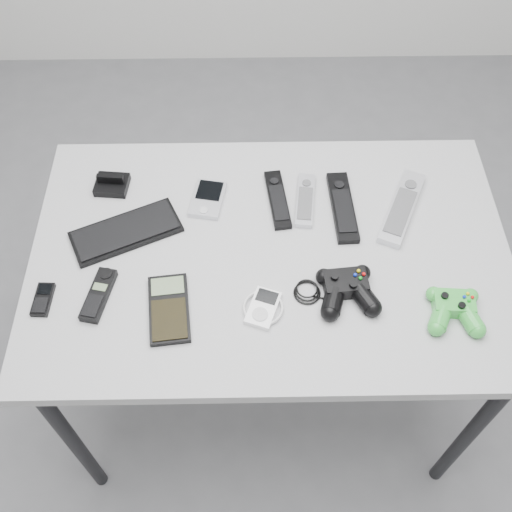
{
  "coord_description": "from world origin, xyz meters",
  "views": [
    {
      "loc": [
        -0.08,
        -0.91,
        1.95
      ],
      "look_at": [
        -0.06,
        -0.09,
        0.8
      ],
      "focal_mm": 42.0,
      "sensor_mm": 36.0,
      "label": 1
    }
  ],
  "objects_px": {
    "remote_black_b": "(343,207)",
    "mp3_player": "(263,308)",
    "controller_green": "(454,308)",
    "remote_black_a": "(278,199)",
    "pda_keyboard": "(126,231)",
    "cordless_handset": "(99,295)",
    "mobile_phone": "(43,299)",
    "pda": "(208,199)",
    "calculator": "(169,309)",
    "controller_black": "(347,288)",
    "desk": "(270,266)",
    "remote_silver_b": "(402,207)",
    "remote_silver_a": "(305,200)"
  },
  "relations": [
    {
      "from": "pda",
      "to": "remote_silver_a",
      "type": "xyz_separation_m",
      "value": [
        0.25,
        -0.01,
        -0.0
      ]
    },
    {
      "from": "pda_keyboard",
      "to": "remote_silver_b",
      "type": "height_order",
      "value": "remote_silver_b"
    },
    {
      "from": "remote_silver_b",
      "to": "mp3_player",
      "type": "xyz_separation_m",
      "value": [
        -0.36,
        -0.29,
        -0.0
      ]
    },
    {
      "from": "remote_black_a",
      "to": "remote_black_b",
      "type": "xyz_separation_m",
      "value": [
        0.16,
        -0.03,
        0.0
      ]
    },
    {
      "from": "calculator",
      "to": "mp3_player",
      "type": "bearing_deg",
      "value": -6.63
    },
    {
      "from": "remote_black_b",
      "to": "cordless_handset",
      "type": "bearing_deg",
      "value": -159.17
    },
    {
      "from": "cordless_handset",
      "to": "remote_silver_a",
      "type": "bearing_deg",
      "value": 41.94
    },
    {
      "from": "pda_keyboard",
      "to": "remote_black_b",
      "type": "distance_m",
      "value": 0.54
    },
    {
      "from": "desk",
      "to": "mobile_phone",
      "type": "distance_m",
      "value": 0.54
    },
    {
      "from": "cordless_handset",
      "to": "controller_black",
      "type": "relative_size",
      "value": 0.59
    },
    {
      "from": "remote_silver_b",
      "to": "calculator",
      "type": "distance_m",
      "value": 0.64
    },
    {
      "from": "pda_keyboard",
      "to": "mp3_player",
      "type": "height_order",
      "value": "mp3_player"
    },
    {
      "from": "pda_keyboard",
      "to": "cordless_handset",
      "type": "height_order",
      "value": "cordless_handset"
    },
    {
      "from": "mobile_phone",
      "to": "calculator",
      "type": "bearing_deg",
      "value": -3.19
    },
    {
      "from": "remote_black_b",
      "to": "remote_silver_b",
      "type": "bearing_deg",
      "value": -4.93
    },
    {
      "from": "remote_silver_b",
      "to": "controller_black",
      "type": "relative_size",
      "value": 1.05
    },
    {
      "from": "pda_keyboard",
      "to": "remote_silver_b",
      "type": "bearing_deg",
      "value": -19.44
    },
    {
      "from": "cordless_handset",
      "to": "mp3_player",
      "type": "height_order",
      "value": "cordless_handset"
    },
    {
      "from": "remote_silver_b",
      "to": "controller_black",
      "type": "bearing_deg",
      "value": -99.54
    },
    {
      "from": "remote_black_b",
      "to": "mp3_player",
      "type": "distance_m",
      "value": 0.36
    },
    {
      "from": "mobile_phone",
      "to": "controller_black",
      "type": "bearing_deg",
      "value": 3.44
    },
    {
      "from": "pda_keyboard",
      "to": "controller_black",
      "type": "relative_size",
      "value": 1.12
    },
    {
      "from": "remote_black_b",
      "to": "controller_green",
      "type": "distance_m",
      "value": 0.38
    },
    {
      "from": "desk",
      "to": "pda",
      "type": "xyz_separation_m",
      "value": [
        -0.16,
        0.16,
        0.08
      ]
    },
    {
      "from": "remote_silver_a",
      "to": "mobile_phone",
      "type": "xyz_separation_m",
      "value": [
        -0.61,
        -0.29,
        -0.0
      ]
    },
    {
      "from": "mobile_phone",
      "to": "cordless_handset",
      "type": "relative_size",
      "value": 0.62
    },
    {
      "from": "calculator",
      "to": "controller_black",
      "type": "distance_m",
      "value": 0.4
    },
    {
      "from": "remote_black_a",
      "to": "remote_silver_b",
      "type": "bearing_deg",
      "value": -13.27
    },
    {
      "from": "pda_keyboard",
      "to": "pda",
      "type": "xyz_separation_m",
      "value": [
        0.2,
        0.1,
        0.0
      ]
    },
    {
      "from": "mobile_phone",
      "to": "pda",
      "type": "bearing_deg",
      "value": 41.45
    },
    {
      "from": "remote_black_a",
      "to": "remote_black_b",
      "type": "height_order",
      "value": "remote_black_b"
    },
    {
      "from": "remote_black_a",
      "to": "remote_black_b",
      "type": "distance_m",
      "value": 0.17
    },
    {
      "from": "calculator",
      "to": "mp3_player",
      "type": "xyz_separation_m",
      "value": [
        0.21,
        -0.0,
        0.0
      ]
    },
    {
      "from": "controller_green",
      "to": "mp3_player",
      "type": "bearing_deg",
      "value": -177.62
    },
    {
      "from": "remote_silver_a",
      "to": "cordless_handset",
      "type": "height_order",
      "value": "cordless_handset"
    },
    {
      "from": "pda",
      "to": "calculator",
      "type": "bearing_deg",
      "value": -92.89
    },
    {
      "from": "remote_silver_a",
      "to": "mobile_phone",
      "type": "distance_m",
      "value": 0.68
    },
    {
      "from": "calculator",
      "to": "desk",
      "type": "bearing_deg",
      "value": 28.64
    },
    {
      "from": "controller_black",
      "to": "remote_silver_a",
      "type": "bearing_deg",
      "value": 99.69
    },
    {
      "from": "pda_keyboard",
      "to": "pda",
      "type": "bearing_deg",
      "value": 2.44
    },
    {
      "from": "remote_black_b",
      "to": "controller_black",
      "type": "height_order",
      "value": "controller_black"
    },
    {
      "from": "mp3_player",
      "to": "remote_black_b",
      "type": "bearing_deg",
      "value": 74.39
    },
    {
      "from": "remote_silver_b",
      "to": "controller_green",
      "type": "xyz_separation_m",
      "value": [
        0.07,
        -0.3,
        0.01
      ]
    },
    {
      "from": "remote_silver_a",
      "to": "remote_black_b",
      "type": "xyz_separation_m",
      "value": [
        0.09,
        -0.02,
        0.0
      ]
    },
    {
      "from": "mobile_phone",
      "to": "cordless_handset",
      "type": "distance_m",
      "value": 0.13
    },
    {
      "from": "controller_green",
      "to": "remote_black_a",
      "type": "bearing_deg",
      "value": 143.03
    },
    {
      "from": "pda",
      "to": "mobile_phone",
      "type": "height_order",
      "value": "pda"
    },
    {
      "from": "desk",
      "to": "pda_keyboard",
      "type": "xyz_separation_m",
      "value": [
        -0.35,
        0.06,
        0.08
      ]
    },
    {
      "from": "remote_black_b",
      "to": "pda",
      "type": "bearing_deg",
      "value": 171.95
    },
    {
      "from": "desk",
      "to": "cordless_handset",
      "type": "xyz_separation_m",
      "value": [
        -0.4,
        -0.13,
        0.08
      ]
    }
  ]
}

